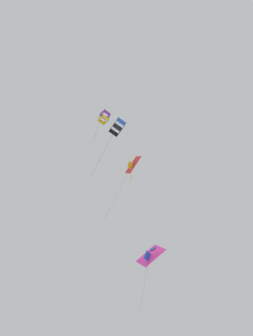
{
  "coord_description": "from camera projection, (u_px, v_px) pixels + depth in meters",
  "views": [
    {
      "loc": [
        -21.82,
        -22.76,
        8.64
      ],
      "look_at": [
        1.58,
        2.03,
        29.2
      ],
      "focal_mm": 42.56,
      "sensor_mm": 36.0,
      "label": 1
    }
  ],
  "objects": [
    {
      "name": "kite_delta_low_drifter",
      "position": [
        132.0,
        165.0,
        42.57
      ],
      "size": [
        3.12,
        3.72,
        7.59
      ],
      "rotation": [
        0.29,
        0.0,
        1.28
      ],
      "color": "red"
    },
    {
      "name": "kite_box_mid_left",
      "position": [
        117.0,
        127.0,
        32.41
      ],
      "size": [
        2.54,
        2.3,
        5.67
      ],
      "rotation": [
        0.45,
        0.0,
        1.24
      ],
      "color": "blue"
    },
    {
      "name": "kite_box_near_right",
      "position": [
        104.0,
        117.0,
        42.78
      ],
      "size": [
        1.47,
        1.34,
        4.06
      ],
      "rotation": [
        0.25,
        0.0,
        1.48
      ],
      "color": "purple"
    },
    {
      "name": "kite_delta_near_left",
      "position": [
        150.0,
        256.0,
        41.37
      ],
      "size": [
        1.76,
        3.52,
        6.79
      ],
      "rotation": [
        0.47,
        0.0,
        1.49
      ],
      "color": "#DB2D93"
    }
  ]
}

